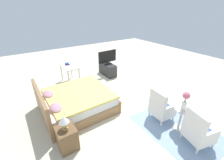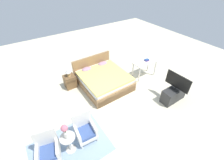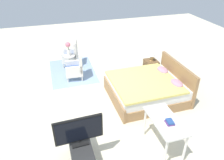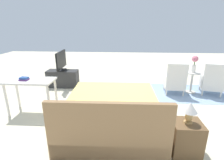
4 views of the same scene
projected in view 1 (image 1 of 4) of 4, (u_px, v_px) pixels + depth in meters
ground_plane at (112, 102)px, 5.00m from camera, size 16.00×16.00×0.00m
floor_rug at (176, 129)px, 3.89m from camera, size 2.10×1.50×0.01m
bed at (76, 102)px, 4.49m from camera, size 1.82×2.03×0.96m
armchair_by_window_left at (198, 131)px, 3.31m from camera, size 0.65×0.65×0.92m
armchair_by_window_right at (161, 108)px, 4.08m from camera, size 0.58×0.58×0.92m
side_table at (181, 117)px, 3.75m from camera, size 0.40×0.40×0.62m
flower_vase at (185, 99)px, 3.52m from camera, size 0.17×0.17×0.48m
nightstand at (67, 138)px, 3.29m from camera, size 0.44×0.41×0.54m
table_lamp at (64, 121)px, 3.07m from camera, size 0.22×0.22×0.33m
tv_stand at (108, 69)px, 6.87m from camera, size 0.96×0.40×0.53m
tv_flatscreen at (107, 57)px, 6.61m from camera, size 0.21×0.91×0.60m
vanity_desk at (69, 68)px, 5.94m from camera, size 1.04×0.52×0.78m
book_stack at (67, 64)px, 5.94m from camera, size 0.18×0.16×0.07m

